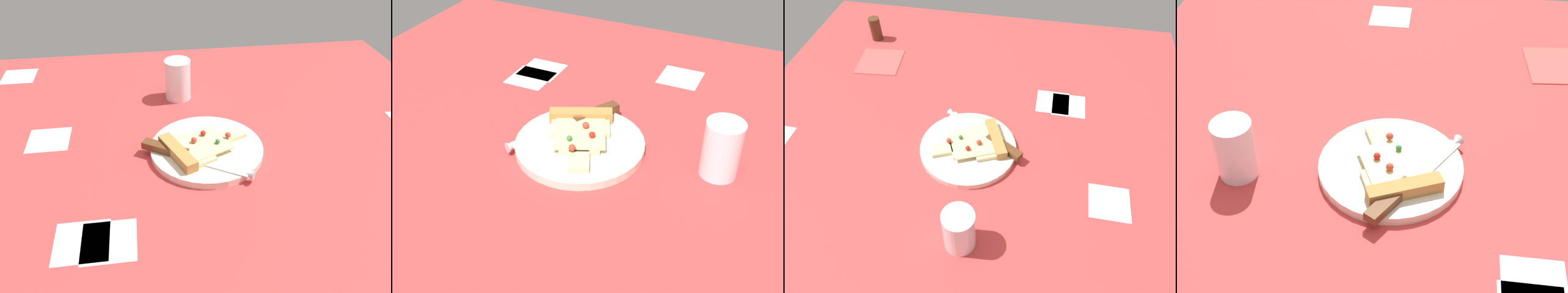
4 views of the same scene
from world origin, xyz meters
TOP-DOWN VIEW (x-y plane):
  - ground_plane at (0.03, -0.01)cm, footprint 120.49×120.49cm
  - plate at (2.69, -5.01)cm, footprint 23.64×23.64cm
  - pizza_slice at (5.03, -3.98)cm, footprint 19.07×14.66cm
  - knife at (7.56, -1.78)cm, footprint 21.48×14.48cm
  - drinking_glass at (6.20, -29.47)cm, footprint 6.48×6.48cm

SIDE VIEW (x-z plane):
  - ground_plane at x=0.03cm, z-range -3.00..0.00cm
  - plate at x=2.69cm, z-range 0.00..1.57cm
  - knife at x=7.56cm, z-range 0.95..3.40cm
  - pizza_slice at x=5.03cm, z-range 1.09..3.64cm
  - drinking_glass at x=6.20cm, z-range 0.00..10.25cm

